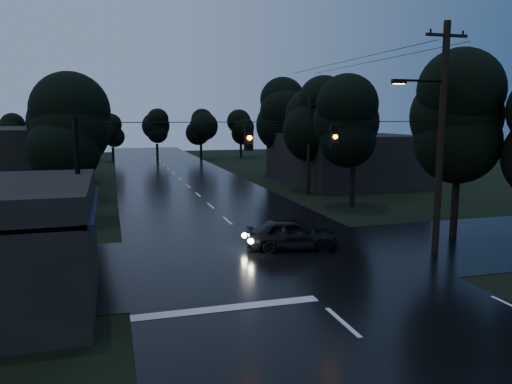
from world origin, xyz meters
TOP-DOWN VIEW (x-y plane):
  - main_road at (0.00, 30.00)m, footprint 12.00×120.00m
  - cross_street at (0.00, 12.00)m, footprint 60.00×9.00m
  - building_far_right at (14.00, 34.00)m, footprint 10.00×14.00m
  - building_far_left at (-14.00, 40.00)m, footprint 10.00×16.00m
  - utility_pole_main at (7.41, 11.00)m, footprint 3.50×0.30m
  - utility_pole_far at (8.30, 28.00)m, footprint 2.00×0.30m
  - anchor_pole_left at (-7.50, 11.00)m, footprint 0.18×0.18m
  - span_signals at (0.56, 10.99)m, footprint 15.00×0.37m
  - tree_corner_near at (10.00, 13.00)m, footprint 4.48×4.48m
  - tree_left_a at (-9.00, 22.00)m, footprint 3.92×3.92m
  - tree_left_b at (-9.60, 30.00)m, footprint 4.20×4.20m
  - tree_left_c at (-10.20, 40.00)m, footprint 4.48×4.48m
  - tree_right_a at (9.00, 22.00)m, footprint 4.20×4.20m
  - tree_right_b at (9.60, 30.00)m, footprint 4.48×4.48m
  - tree_right_c at (10.20, 40.00)m, footprint 4.76×4.76m
  - car at (1.43, 13.17)m, footprint 4.41×2.43m

SIDE VIEW (x-z plane):
  - main_road at x=0.00m, z-range -0.01..0.01m
  - cross_street at x=0.00m, z-range -0.01..0.01m
  - car at x=1.43m, z-range 0.00..1.42m
  - building_far_right at x=14.00m, z-range 0.00..4.40m
  - building_far_left at x=-14.00m, z-range 0.00..5.00m
  - anchor_pole_left at x=-7.50m, z-range 0.00..6.00m
  - utility_pole_far at x=8.30m, z-range 0.13..7.63m
  - tree_left_a at x=-9.00m, z-range 1.11..9.37m
  - span_signals at x=0.56m, z-range 4.69..5.80m
  - utility_pole_main at x=7.41m, z-range 0.26..10.26m
  - tree_left_b at x=-9.60m, z-range 1.19..10.04m
  - tree_right_a at x=9.00m, z-range 1.19..10.04m
  - tree_corner_near at x=10.00m, z-range 1.27..10.71m
  - tree_left_c at x=-10.20m, z-range 1.27..10.71m
  - tree_right_b at x=9.60m, z-range 1.27..10.71m
  - tree_right_c at x=10.20m, z-range 1.35..11.38m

